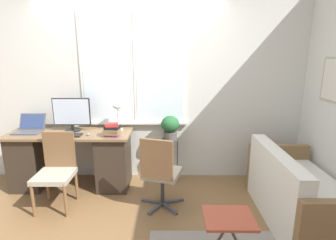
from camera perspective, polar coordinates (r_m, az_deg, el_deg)
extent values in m
plane|color=brown|center=(3.56, -8.76, -16.15)|extent=(14.00, 14.00, 0.00)
cube|color=silver|center=(3.76, -7.94, 7.31)|extent=(9.00, 0.06, 2.70)
cube|color=white|center=(3.77, -13.24, 10.68)|extent=(0.73, 0.02, 1.54)
cube|color=white|center=(3.76, -13.27, 10.67)|extent=(0.66, 0.01, 1.47)
cube|color=white|center=(3.67, -1.74, 10.95)|extent=(0.73, 0.02, 1.54)
cube|color=white|center=(3.66, -1.75, 10.95)|extent=(0.66, 0.01, 1.47)
cube|color=white|center=(3.82, -7.20, -0.51)|extent=(1.52, 0.11, 0.04)
cube|color=silver|center=(3.61, 32.37, 5.02)|extent=(0.06, 9.00, 2.70)
cube|color=tan|center=(3.56, 32.34, 7.41)|extent=(0.02, 0.42, 0.51)
cube|color=silver|center=(3.55, 32.23, 7.42)|extent=(0.01, 0.37, 0.46)
cube|color=brown|center=(3.73, -20.65, -2.84)|extent=(1.63, 0.58, 0.03)
cube|color=#33281E|center=(4.09, -27.81, -7.85)|extent=(0.40, 0.50, 0.74)
cube|color=#33281E|center=(3.69, -11.67, -8.73)|extent=(0.40, 0.50, 0.74)
cube|color=#4C4C51|center=(3.94, -28.24, -2.37)|extent=(0.35, 0.22, 0.02)
cube|color=#4C4C51|center=(4.05, -27.38, -0.26)|extent=(0.35, 0.10, 0.21)
cube|color=navy|center=(4.05, -27.42, -0.24)|extent=(0.31, 0.08, 0.18)
cylinder|color=black|center=(3.81, -19.96, -2.08)|extent=(0.20, 0.20, 0.02)
cylinder|color=black|center=(3.79, -20.02, -1.40)|extent=(0.04, 0.04, 0.08)
cube|color=black|center=(3.75, -20.26, 1.72)|extent=(0.50, 0.02, 0.37)
cube|color=silver|center=(3.74, -20.32, 1.68)|extent=(0.48, 0.01, 0.34)
cube|color=black|center=(3.60, -21.59, -3.09)|extent=(0.43, 0.14, 0.02)
ellipsoid|color=slate|center=(3.51, -16.96, -3.02)|extent=(0.04, 0.06, 0.03)
cylinder|color=white|center=(3.67, -10.70, -2.09)|extent=(0.12, 0.12, 0.01)
cylinder|color=white|center=(3.63, -10.81, 0.29)|extent=(0.02, 0.02, 0.30)
ellipsoid|color=white|center=(3.59, -10.94, 3.03)|extent=(0.13, 0.13, 0.08)
cube|color=purple|center=(3.42, -11.87, -3.19)|extent=(0.16, 0.15, 0.03)
cube|color=olive|center=(3.42, -12.21, -2.67)|extent=(0.23, 0.18, 0.04)
cube|color=olive|center=(3.39, -12.09, -2.19)|extent=(0.21, 0.16, 0.03)
cube|color=black|center=(3.39, -12.00, -1.59)|extent=(0.20, 0.17, 0.04)
cube|color=red|center=(3.38, -12.14, -1.01)|extent=(0.17, 0.13, 0.04)
cylinder|color=brown|center=(3.40, -27.34, -15.28)|extent=(0.04, 0.04, 0.41)
cylinder|color=brown|center=(3.26, -21.42, -15.97)|extent=(0.04, 0.04, 0.41)
cylinder|color=brown|center=(3.69, -24.77, -12.68)|extent=(0.04, 0.04, 0.41)
cylinder|color=brown|center=(3.55, -19.30, -13.15)|extent=(0.04, 0.04, 0.41)
cube|color=#B2A893|center=(3.38, -23.55, -11.15)|extent=(0.42, 0.40, 0.06)
cube|color=brown|center=(3.47, -22.58, -5.93)|extent=(0.38, 0.04, 0.45)
cube|color=#47474C|center=(3.39, -3.50, -17.31)|extent=(0.27, 0.11, 0.03)
cube|color=#47474C|center=(3.26, -2.68, -18.70)|extent=(0.18, 0.25, 0.03)
cube|color=#47474C|center=(3.26, 0.29, -18.68)|extent=(0.20, 0.24, 0.03)
cube|color=#47474C|center=(3.40, 1.09, -17.28)|extent=(0.27, 0.13, 0.03)
cube|color=#47474C|center=(3.47, -1.22, -16.51)|extent=(0.05, 0.27, 0.03)
cylinder|color=#333338|center=(3.26, -1.22, -14.77)|extent=(0.04, 0.04, 0.36)
cube|color=#B2A893|center=(3.16, -1.24, -11.45)|extent=(0.49, 0.48, 0.06)
cube|color=brown|center=(2.88, -2.54, -8.55)|extent=(0.37, 0.14, 0.45)
cube|color=white|center=(3.32, 26.91, -15.52)|extent=(0.77, 1.27, 0.45)
cube|color=white|center=(3.03, 22.54, -9.56)|extent=(0.16, 1.27, 0.35)
cube|color=olive|center=(3.84, 22.60, -9.50)|extent=(0.77, 0.09, 0.64)
cylinder|color=#333338|center=(3.67, 0.48, -4.29)|extent=(0.24, 0.24, 0.02)
cylinder|color=#333338|center=(3.78, 2.03, -8.89)|extent=(0.01, 0.01, 0.62)
cylinder|color=#333338|center=(3.86, -0.29, -8.38)|extent=(0.01, 0.01, 0.62)
cylinder|color=#333338|center=(3.70, -0.33, -9.41)|extent=(0.01, 0.01, 0.62)
cylinder|color=#514C47|center=(3.65, 0.48, -3.33)|extent=(0.19, 0.19, 0.11)
ellipsoid|color=#235B2D|center=(3.60, 0.49, -0.89)|extent=(0.25, 0.25, 0.23)
cube|color=#B24C33|center=(2.44, 13.07, -20.04)|extent=(0.43, 0.36, 0.02)
cylinder|color=#4C3D2D|center=(2.56, 10.99, -24.20)|extent=(0.22, 0.02, 0.42)
cylinder|color=#4C3D2D|center=(2.59, 14.55, -23.92)|extent=(0.22, 0.02, 0.42)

